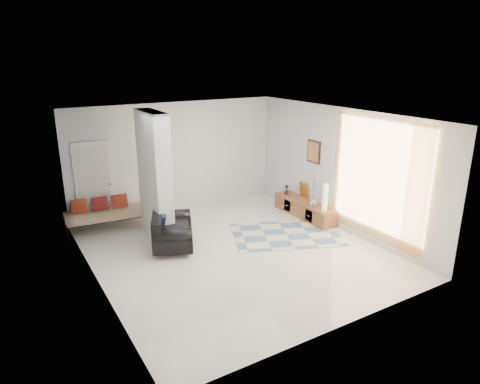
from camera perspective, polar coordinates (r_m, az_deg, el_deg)
floor at (r=8.93m, az=-0.45°, el=-8.02°), size 6.00×6.00×0.00m
ceiling at (r=8.12m, az=-0.50°, el=10.07°), size 6.00×6.00×0.00m
wall_back at (r=11.02m, az=-8.44°, el=4.53°), size 6.00×0.00×6.00m
wall_front at (r=6.19m, az=13.87°, el=-6.48°), size 6.00×0.00×6.00m
wall_left at (r=7.48m, az=-18.95°, el=-2.64°), size 0.00×6.00×6.00m
wall_right at (r=10.04m, az=13.19°, el=2.95°), size 0.00×6.00×6.00m
partition_column at (r=9.37m, az=-11.30°, el=2.03°), size 0.35×1.20×2.80m
hallway_door at (r=10.49m, az=-18.88°, el=0.92°), size 0.85×0.06×2.04m
curtain at (r=9.22m, az=17.77°, el=1.57°), size 0.00×2.55×2.55m
wall_art at (r=10.61m, az=9.81°, el=5.33°), size 0.04×0.45×0.55m
media_console at (r=10.89m, az=8.60°, el=-2.22°), size 0.45×1.95×0.80m
loveseat at (r=9.18m, az=-9.31°, el=-5.03°), size 1.26×1.57×0.76m
daybed at (r=10.40m, az=-17.18°, el=-2.60°), size 2.04×1.02×0.77m
area_rug at (r=9.81m, az=6.18°, el=-5.65°), size 2.83×2.40×0.01m
cylinder_lamp at (r=10.18m, az=11.29°, el=-0.71°), size 0.12×0.12×0.64m
bronze_figurine at (r=11.27m, az=6.23°, el=0.31°), size 0.13×0.13×0.25m
vase at (r=10.50m, az=9.70°, el=-1.38°), size 0.18×0.18×0.18m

